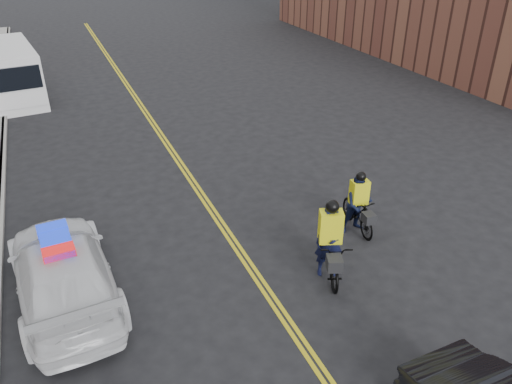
{
  "coord_description": "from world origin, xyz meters",
  "views": [
    {
      "loc": [
        -3.93,
        -8.48,
        7.95
      ],
      "look_at": [
        0.8,
        2.61,
        1.3
      ],
      "focal_mm": 35.0,
      "sensor_mm": 36.0,
      "label": 1
    }
  ],
  "objects": [
    {
      "name": "ground",
      "position": [
        0.0,
        0.0,
        0.0
      ],
      "size": [
        120.0,
        120.0,
        0.0
      ],
      "primitive_type": "plane",
      "color": "black",
      "rests_on": "ground"
    },
    {
      "name": "cyclist_near",
      "position": [
        1.7,
        0.12,
        0.74
      ],
      "size": [
        1.49,
        2.3,
        2.13
      ],
      "rotation": [
        0.0,
        0.0,
        -0.37
      ],
      "color": "black",
      "rests_on": "ground"
    },
    {
      "name": "cargo_van",
      "position": [
        -5.48,
        18.36,
        1.26
      ],
      "size": [
        2.91,
        6.36,
        2.58
      ],
      "rotation": [
        0.0,
        0.0,
        0.11
      ],
      "color": "silver",
      "rests_on": "ground"
    },
    {
      "name": "police_cruiser",
      "position": [
        -4.44,
        1.78,
        0.78
      ],
      "size": [
        2.53,
        5.45,
        1.7
      ],
      "rotation": [
        0.0,
        0.0,
        3.21
      ],
      "color": "white",
      "rests_on": "ground"
    },
    {
      "name": "center_line_right",
      "position": [
        0.08,
        8.0,
        0.01
      ],
      "size": [
        0.1,
        60.0,
        0.01
      ],
      "primitive_type": "cube",
      "color": "gold",
      "rests_on": "ground"
    },
    {
      "name": "cyclist_far",
      "position": [
        3.5,
        1.59,
        0.73
      ],
      "size": [
        0.89,
        1.87,
        1.85
      ],
      "rotation": [
        0.0,
        0.0,
        -0.11
      ],
      "color": "black",
      "rests_on": "ground"
    },
    {
      "name": "curb",
      "position": [
        -6.0,
        8.0,
        0.07
      ],
      "size": [
        0.2,
        60.0,
        0.15
      ],
      "primitive_type": "cube",
      "color": "gray",
      "rests_on": "ground"
    },
    {
      "name": "center_line_left",
      "position": [
        -0.08,
        8.0,
        0.01
      ],
      "size": [
        0.1,
        60.0,
        0.01
      ],
      "primitive_type": "cube",
      "color": "gold",
      "rests_on": "ground"
    }
  ]
}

